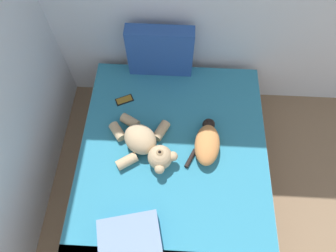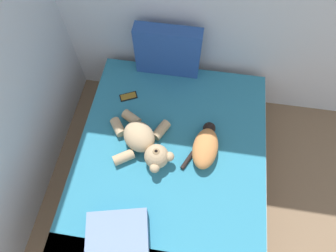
# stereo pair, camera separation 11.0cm
# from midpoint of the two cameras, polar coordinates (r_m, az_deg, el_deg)

# --- Properties ---
(bed) EXTENTS (1.52, 1.91, 0.52)m
(bed) POSITION_cam_midpoint_polar(r_m,az_deg,el_deg) (2.49, 1.60, -8.94)
(bed) COLOR brown
(bed) RESTS_ON ground_plane
(patterned_cushion) EXTENTS (0.55, 0.13, 0.48)m
(patterned_cushion) POSITION_cam_midpoint_polar(r_m,az_deg,el_deg) (2.53, 1.26, 14.32)
(patterned_cushion) COLOR #264C99
(patterned_cushion) RESTS_ON bed
(cat) EXTENTS (0.28, 0.42, 0.15)m
(cat) POSITION_cam_midpoint_polar(r_m,az_deg,el_deg) (2.24, 8.74, -3.98)
(cat) COLOR #D18447
(cat) RESTS_ON bed
(teddy_bear) EXTENTS (0.56, 0.53, 0.20)m
(teddy_bear) POSITION_cam_midpoint_polar(r_m,az_deg,el_deg) (2.22, -3.27, -3.30)
(teddy_bear) COLOR tan
(teddy_bear) RESTS_ON bed
(cell_phone) EXTENTS (0.16, 0.13, 0.01)m
(cell_phone) POSITION_cam_midpoint_polar(r_m,az_deg,el_deg) (2.54, -6.49, 5.71)
(cell_phone) COLOR black
(cell_phone) RESTS_ON bed
(throw_pillow) EXTENTS (0.45, 0.36, 0.11)m
(throw_pillow) POSITION_cam_midpoint_polar(r_m,az_deg,el_deg) (2.07, -8.18, -20.07)
(throw_pillow) COLOR #728CB7
(throw_pillow) RESTS_ON bed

